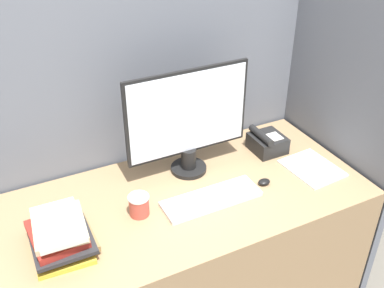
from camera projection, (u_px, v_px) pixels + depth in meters
name	position (u px, v px, depth m)	size (l,w,h in m)	color
cubicle_panel_rear	(149.00, 132.00, 2.30)	(2.06, 0.04, 1.72)	slate
cubicle_panel_right	(334.00, 129.00, 2.33)	(0.04, 0.84, 1.72)	slate
desk	(186.00, 255.00, 2.23)	(1.66, 0.78, 0.75)	#937551
monitor	(188.00, 122.00, 2.07)	(0.61, 0.18, 0.53)	black
keyboard	(211.00, 199.00, 2.00)	(0.45, 0.15, 0.02)	silver
mouse	(264.00, 182.00, 2.10)	(0.06, 0.04, 0.02)	black
coffee_cup	(139.00, 205.00, 1.91)	(0.09, 0.09, 0.10)	#BF4C3F
book_stack	(60.00, 235.00, 1.73)	(0.24, 0.29, 0.14)	gold
desk_telephone	(267.00, 142.00, 2.33)	(0.16, 0.18, 0.12)	black
paper_pile	(312.00, 168.00, 2.21)	(0.24, 0.28, 0.01)	white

